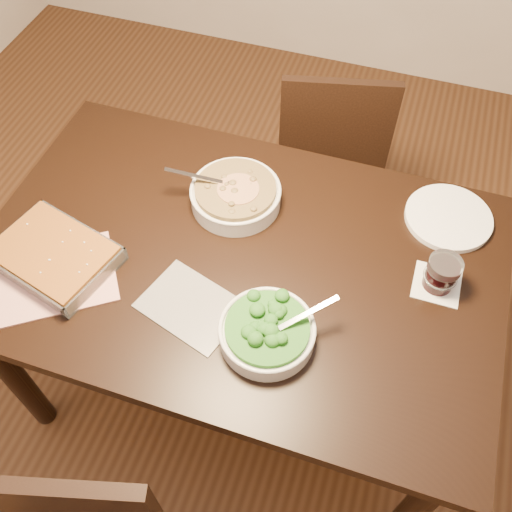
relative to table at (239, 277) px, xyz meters
The scene contains 11 objects.
ground 0.65m from the table, ahead, with size 4.00×4.00×0.00m, color #402312.
table is the anchor object (origin of this frame).
magazine_a 0.49m from the table, 153.39° to the right, with size 0.31×0.23×0.01m, color #BA3B35.
magazine_b 0.22m from the table, 108.76° to the right, with size 0.25×0.18×0.00m, color #2B2A32.
coaster 0.53m from the table, ahead, with size 0.12×0.12×0.00m, color white.
stew_bowl 0.23m from the table, 111.39° to the left, with size 0.28×0.26×0.10m.
broccoli_bowl 0.28m from the table, 54.93° to the right, with size 0.23×0.23×0.09m.
baking_dish 0.50m from the table, 159.93° to the right, with size 0.36×0.30×0.06m.
wine_tumbler 0.54m from the table, ahead, with size 0.09×0.09×0.10m.
dinner_plate 0.61m from the table, 30.77° to the left, with size 0.24×0.24×0.02m, color white.
chair_far 0.83m from the table, 83.64° to the left, with size 0.47×0.47×0.84m.
Camera 1 is at (0.32, -0.84, 1.99)m, focal length 40.00 mm.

